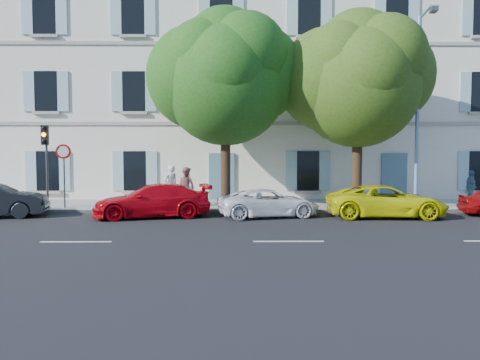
{
  "coord_description": "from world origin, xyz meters",
  "views": [
    {
      "loc": [
        -1.51,
        -17.08,
        2.5
      ],
      "look_at": [
        -1.31,
        2.0,
        1.4
      ],
      "focal_mm": 35.0,
      "sensor_mm": 36.0,
      "label": 1
    }
  ],
  "objects_px": {
    "tree_right": "(358,86)",
    "traffic_light": "(46,148)",
    "street_lamp": "(419,100)",
    "pedestrian_b": "(186,187)",
    "car_white_coupe": "(269,203)",
    "pedestrian_c": "(471,187)",
    "car_red_coupe": "(152,201)",
    "pedestrian_a": "(171,186)",
    "road_sign": "(64,162)",
    "tree_left": "(225,83)",
    "car_yellow_supercar": "(386,201)"
  },
  "relations": [
    {
      "from": "road_sign",
      "to": "pedestrian_b",
      "type": "distance_m",
      "value": 5.33
    },
    {
      "from": "car_white_coupe",
      "to": "pedestrian_a",
      "type": "relative_size",
      "value": 2.18
    },
    {
      "from": "car_red_coupe",
      "to": "street_lamp",
      "type": "relative_size",
      "value": 0.56
    },
    {
      "from": "car_red_coupe",
      "to": "pedestrian_b",
      "type": "height_order",
      "value": "pedestrian_b"
    },
    {
      "from": "road_sign",
      "to": "pedestrian_a",
      "type": "xyz_separation_m",
      "value": [
        4.49,
        0.59,
        -1.06
      ]
    },
    {
      "from": "car_white_coupe",
      "to": "road_sign",
      "type": "relative_size",
      "value": 1.45
    },
    {
      "from": "street_lamp",
      "to": "pedestrian_a",
      "type": "relative_size",
      "value": 4.45
    },
    {
      "from": "car_yellow_supercar",
      "to": "tree_left",
      "type": "bearing_deg",
      "value": 74.2
    },
    {
      "from": "tree_right",
      "to": "pedestrian_c",
      "type": "xyz_separation_m",
      "value": [
        5.57,
        1.17,
        -4.42
      ]
    },
    {
      "from": "car_red_coupe",
      "to": "tree_right",
      "type": "distance_m",
      "value": 9.89
    },
    {
      "from": "pedestrian_b",
      "to": "car_white_coupe",
      "type": "bearing_deg",
      "value": -173.66
    },
    {
      "from": "traffic_light",
      "to": "road_sign",
      "type": "distance_m",
      "value": 0.92
    },
    {
      "from": "car_white_coupe",
      "to": "car_yellow_supercar",
      "type": "bearing_deg",
      "value": -105.24
    },
    {
      "from": "car_white_coupe",
      "to": "tree_right",
      "type": "bearing_deg",
      "value": -77.32
    },
    {
      "from": "street_lamp",
      "to": "tree_right",
      "type": "bearing_deg",
      "value": 166.38
    },
    {
      "from": "car_red_coupe",
      "to": "tree_left",
      "type": "xyz_separation_m",
      "value": [
        2.8,
        2.04,
        4.82
      ]
    },
    {
      "from": "tree_right",
      "to": "road_sign",
      "type": "relative_size",
      "value": 2.97
    },
    {
      "from": "car_red_coupe",
      "to": "road_sign",
      "type": "height_order",
      "value": "road_sign"
    },
    {
      "from": "pedestrian_a",
      "to": "tree_left",
      "type": "bearing_deg",
      "value": 128.15
    },
    {
      "from": "car_yellow_supercar",
      "to": "street_lamp",
      "type": "xyz_separation_m",
      "value": [
        1.79,
        1.49,
        4.09
      ]
    },
    {
      "from": "car_white_coupe",
      "to": "pedestrian_c",
      "type": "xyz_separation_m",
      "value": [
        9.51,
        3.06,
        0.39
      ]
    },
    {
      "from": "pedestrian_c",
      "to": "tree_right",
      "type": "bearing_deg",
      "value": 104.8
    },
    {
      "from": "street_lamp",
      "to": "pedestrian_a",
      "type": "bearing_deg",
      "value": 173.54
    },
    {
      "from": "car_yellow_supercar",
      "to": "road_sign",
      "type": "height_order",
      "value": "road_sign"
    },
    {
      "from": "road_sign",
      "to": "pedestrian_a",
      "type": "bearing_deg",
      "value": 7.49
    },
    {
      "from": "car_white_coupe",
      "to": "car_yellow_supercar",
      "type": "height_order",
      "value": "car_yellow_supercar"
    },
    {
      "from": "tree_left",
      "to": "pedestrian_a",
      "type": "bearing_deg",
      "value": 167.39
    },
    {
      "from": "car_red_coupe",
      "to": "traffic_light",
      "type": "xyz_separation_m",
      "value": [
        -4.83,
        1.86,
        2.04
      ]
    },
    {
      "from": "pedestrian_a",
      "to": "pedestrian_c",
      "type": "bearing_deg",
      "value": 143.14
    },
    {
      "from": "car_white_coupe",
      "to": "pedestrian_a",
      "type": "height_order",
      "value": "pedestrian_a"
    },
    {
      "from": "car_red_coupe",
      "to": "tree_left",
      "type": "height_order",
      "value": "tree_left"
    },
    {
      "from": "tree_left",
      "to": "pedestrian_c",
      "type": "xyz_separation_m",
      "value": [
        11.23,
        1.11,
        -4.54
      ]
    },
    {
      "from": "road_sign",
      "to": "pedestrian_b",
      "type": "xyz_separation_m",
      "value": [
        5.2,
        0.4,
        -1.1
      ]
    },
    {
      "from": "car_yellow_supercar",
      "to": "tree_right",
      "type": "distance_m",
      "value": 5.2
    },
    {
      "from": "road_sign",
      "to": "pedestrian_c",
      "type": "bearing_deg",
      "value": 3.65
    },
    {
      "from": "tree_left",
      "to": "pedestrian_a",
      "type": "xyz_separation_m",
      "value": [
        -2.44,
        0.55,
        -4.42
      ]
    },
    {
      "from": "car_red_coupe",
      "to": "traffic_light",
      "type": "distance_m",
      "value": 5.56
    },
    {
      "from": "road_sign",
      "to": "pedestrian_b",
      "type": "bearing_deg",
      "value": 4.45
    },
    {
      "from": "car_white_coupe",
      "to": "tree_right",
      "type": "height_order",
      "value": "tree_right"
    },
    {
      "from": "pedestrian_b",
      "to": "traffic_light",
      "type": "bearing_deg",
      "value": 45.32
    },
    {
      "from": "street_lamp",
      "to": "traffic_light",
      "type": "bearing_deg",
      "value": 178.31
    },
    {
      "from": "traffic_light",
      "to": "pedestrian_b",
      "type": "bearing_deg",
      "value": 5.22
    },
    {
      "from": "pedestrian_a",
      "to": "pedestrian_b",
      "type": "bearing_deg",
      "value": 126.06
    },
    {
      "from": "car_yellow_supercar",
      "to": "traffic_light",
      "type": "distance_m",
      "value": 14.2
    },
    {
      "from": "traffic_light",
      "to": "road_sign",
      "type": "height_order",
      "value": "traffic_light"
    },
    {
      "from": "tree_right",
      "to": "traffic_light",
      "type": "distance_m",
      "value": 13.56
    },
    {
      "from": "street_lamp",
      "to": "pedestrian_c",
      "type": "distance_m",
      "value": 5.24
    },
    {
      "from": "pedestrian_c",
      "to": "road_sign",
      "type": "bearing_deg",
      "value": 96.55
    },
    {
      "from": "tree_left",
      "to": "car_white_coupe",
      "type": "bearing_deg",
      "value": -48.46
    },
    {
      "from": "car_yellow_supercar",
      "to": "street_lamp",
      "type": "bearing_deg",
      "value": -47.28
    }
  ]
}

